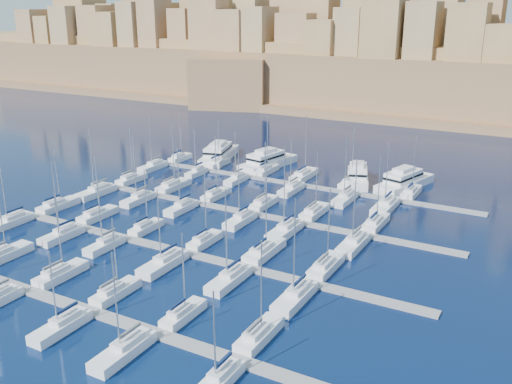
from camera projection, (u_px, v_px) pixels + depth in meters
The scene contains 54 objects.
ground at pixel (223, 230), 105.79m from camera, with size 600.00×600.00×0.00m, color #020A31.
pontoon_near at pixel (89, 311), 77.49m from camera, with size 84.00×2.00×0.40m, color slate.
pontoon_mid_near at pixel (185, 253), 95.76m from camera, with size 84.00×2.00×0.40m, color slate.
pontoon_mid_far at pixel (249, 213), 114.04m from camera, with size 84.00×2.00×0.40m, color slate.
pontoon_far at pixel (296, 184), 132.31m from camera, with size 84.00×2.00×0.40m, color slate.
sailboat_1 at pixel (3, 255), 93.54m from camera, with size 2.94×9.81×15.33m.
sailboat_2 at pixel (61, 274), 87.00m from camera, with size 2.72×9.07×13.93m.
sailboat_3 at pixel (115, 292), 81.50m from camera, with size 2.51×8.38×12.05m.
sailboat_4 at pixel (183, 314), 75.71m from camera, with size 2.36×7.86×12.38m.
sailboat_5 at pixel (259, 335), 70.91m from camera, with size 2.65×8.85×13.53m.
sailboat_9 at pixel (61, 326), 72.79m from camera, with size 2.61×8.70×11.72m.
sailboat_10 at pixel (124, 351), 67.63m from camera, with size 2.79×9.29×14.03m.
sailboat_11 at pixel (218, 381), 62.20m from camera, with size 2.40×8.01×12.22m.
sailboat_12 at pixel (58, 205), 116.78m from camera, with size 2.82×9.42×14.46m.
sailboat_13 at pixel (98, 215), 111.52m from camera, with size 2.72×9.06×12.87m.
sailboat_14 at pixel (146, 227), 105.18m from camera, with size 2.33×7.75×12.03m.
sailboat_15 at pixel (205, 240), 99.37m from camera, with size 2.44×8.12×13.19m.
sailboat_16 at pixel (264, 251), 95.05m from camera, with size 3.08×10.26×14.92m.
sailboat_17 at pixel (326, 266), 89.57m from camera, with size 2.85×9.50×13.62m.
sailboat_18 at pixel (10, 222), 107.87m from camera, with size 2.76×9.20×13.05m.
sailboat_19 at pixel (62, 235), 101.73m from camera, with size 2.67×8.89×14.71m.
sailboat_20 at pixel (105, 245), 97.51m from camera, with size 2.44×8.13×13.10m.
sailboat_21 at pixel (164, 263), 90.57m from camera, with size 3.02×10.08×13.60m.
sailboat_22 at pixel (229, 279), 85.27m from camera, with size 2.83×9.45×15.41m.
sailboat_23 at pixel (295, 297), 80.03m from camera, with size 2.95×9.84×15.81m.
sailboat_24 at pixel (131, 179), 134.37m from camera, with size 2.60×8.66×13.38m.
sailboat_25 at pixel (173, 186), 129.32m from camera, with size 2.91×9.69×15.33m.
sailboat_26 at pixel (215, 195), 123.25m from camera, with size 2.46×8.19×13.95m.
sailboat_27 at pixel (264, 203), 118.05m from camera, with size 2.63×8.77×13.92m.
sailboat_28 at pixel (314, 212), 113.08m from camera, with size 2.80×9.34×13.33m.
sailboat_29 at pixel (375, 223), 107.35m from camera, with size 2.83×9.44×14.08m.
sailboat_30 at pixel (96, 192), 125.09m from camera, with size 3.11×10.36×15.87m.
sailboat_31 at pixel (138, 199), 120.57m from camera, with size 2.63×8.78×14.78m.
sailboat_32 at pixel (181, 208), 115.48m from camera, with size 2.59×8.65×13.48m.
sailboat_33 at pixel (241, 220), 108.87m from camera, with size 2.69×8.98×14.63m.
sailboat_34 at pixel (285, 230), 103.74m from camera, with size 3.11×10.38×16.85m.
sailboat_35 at pixel (353, 244), 97.84m from camera, with size 3.04×10.14×16.23m.
sailboat_36 at pixel (180, 158), 153.15m from camera, with size 2.38×7.94×13.01m.
sailboat_37 at pixel (218, 163), 148.08m from camera, with size 2.64×8.79×12.09m.
sailboat_38 at pixel (266, 170), 141.70m from camera, with size 2.76×9.18×14.64m.
sailboat_39 at pixel (304, 175), 137.62m from camera, with size 3.16×10.53×15.51m.
sailboat_40 at pixel (350, 183), 131.71m from camera, with size 2.89×9.63×14.19m.
sailboat_41 at pixel (411, 192), 124.94m from camera, with size 2.70×8.99×13.63m.
sailboat_42 at pixel (153, 166), 144.92m from camera, with size 2.76×9.19×13.91m.
sailboat_43 at pixel (197, 172), 139.91m from camera, with size 2.14×7.15×11.79m.
sailboat_44 at pixel (237, 179), 134.18m from camera, with size 2.40×7.98×12.50m.
sailboat_45 at pixel (291, 189), 127.08m from camera, with size 2.69×8.96×12.73m.
sailboat_46 at pixel (345, 198), 120.95m from camera, with size 2.86×9.54×14.71m.
sailboat_47 at pixel (386, 206), 116.27m from camera, with size 3.25×10.83×14.55m.
motor_yacht_a at pixel (219, 153), 153.89m from camera, with size 10.91×20.35×5.25m.
motor_yacht_b at pixel (267, 161), 146.40m from camera, with size 8.81×18.96×5.25m.
motor_yacht_c at pixel (358, 175), 133.86m from camera, with size 9.55×16.11×5.25m.
motor_yacht_d at pixel (404, 181), 129.81m from camera, with size 9.83×18.46×5.25m.
fortified_city at pixel (426, 70), 230.26m from camera, with size 460.00×108.95×59.52m.
Camera 1 is at (53.14, -82.94, 39.74)m, focal length 40.00 mm.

